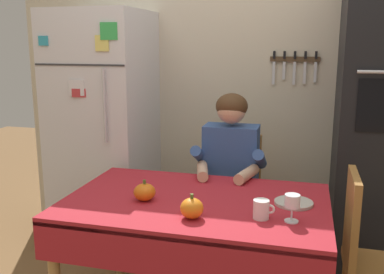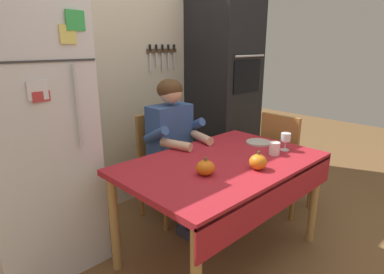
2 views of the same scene
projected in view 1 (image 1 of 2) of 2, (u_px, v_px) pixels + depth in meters
name	position (u px, v px, depth m)	size (l,w,h in m)	color
back_wall_assembly	(242.00, 78.00, 3.40)	(3.70, 0.13, 2.60)	beige
refrigerator	(104.00, 131.00, 3.36)	(0.68, 0.71, 1.80)	silver
wall_oven	(384.00, 123.00, 2.87)	(0.60, 0.64, 2.10)	black
dining_table	(195.00, 215.00, 2.34)	(1.40, 0.90, 0.74)	tan
chair_behind_person	(233.00, 194.00, 3.10)	(0.40, 0.40, 0.93)	#9E6B33
seated_person	(229.00, 171.00, 2.88)	(0.47, 0.55, 1.25)	#38384C
chair_right_side	(370.00, 255.00, 2.21)	(0.40, 0.40, 0.93)	#9E6B33
coffee_mug	(261.00, 209.00, 2.08)	(0.10, 0.08, 0.09)	white
wine_glass	(292.00, 203.00, 2.03)	(0.07, 0.07, 0.13)	white
pumpkin_large	(145.00, 192.00, 2.32)	(0.12, 0.12, 0.11)	orange
pumpkin_medium	(192.00, 208.00, 2.08)	(0.11, 0.11, 0.12)	orange
serving_tray	(294.00, 203.00, 2.27)	(0.20, 0.20, 0.02)	#B7B2A8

